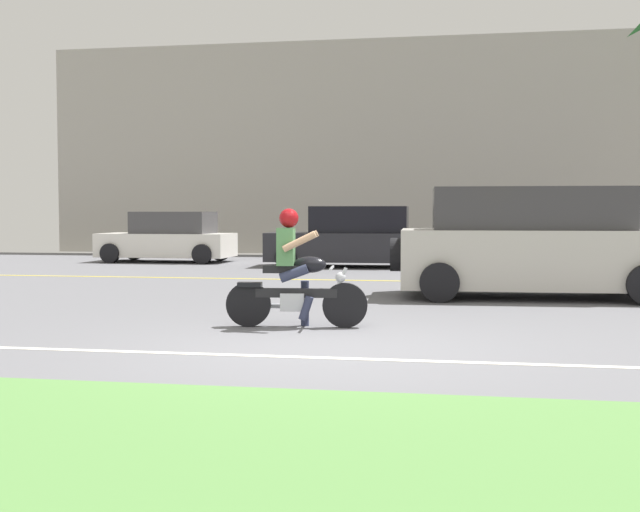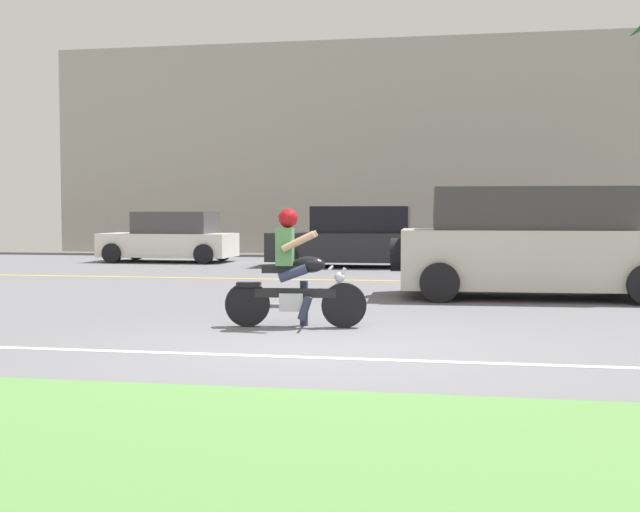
# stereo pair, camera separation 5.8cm
# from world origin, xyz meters

# --- Properties ---
(ground) EXTENTS (56.00, 30.00, 0.04)m
(ground) POSITION_xyz_m (0.00, 3.00, -0.02)
(ground) COLOR slate
(grass_median) EXTENTS (56.00, 3.80, 0.06)m
(grass_median) POSITION_xyz_m (0.00, -4.10, 0.03)
(grass_median) COLOR #548442
(grass_median) RESTS_ON ground
(lane_line_near) EXTENTS (50.40, 0.12, 0.01)m
(lane_line_near) POSITION_xyz_m (0.00, -0.55, 0.00)
(lane_line_near) COLOR silver
(lane_line_near) RESTS_ON ground
(lane_line_far) EXTENTS (50.40, 0.12, 0.01)m
(lane_line_far) POSITION_xyz_m (0.00, 8.41, 0.00)
(lane_line_far) COLOR yellow
(lane_line_far) RESTS_ON ground
(motorcyclist) EXTENTS (1.78, 0.58, 1.49)m
(motorcyclist) POSITION_xyz_m (-0.60, 1.49, 0.63)
(motorcyclist) COLOR black
(motorcyclist) RESTS_ON ground
(suv_nearby) EXTENTS (4.67, 2.26, 1.85)m
(suv_nearby) POSITION_xyz_m (2.63, 5.59, 0.90)
(suv_nearby) COLOR beige
(suv_nearby) RESTS_ON ground
(parked_car_0) EXTENTS (3.85, 1.88, 1.46)m
(parked_car_0) POSITION_xyz_m (-6.89, 13.78, 0.68)
(parked_car_0) COLOR white
(parked_car_0) RESTS_ON ground
(parked_car_1) EXTENTS (4.39, 1.97, 1.60)m
(parked_car_1) POSITION_xyz_m (-1.33, 12.62, 0.74)
(parked_car_1) COLOR #232328
(parked_car_1) RESTS_ON ground
(parked_car_2) EXTENTS (3.64, 2.01, 1.46)m
(parked_car_2) POSITION_xyz_m (4.19, 12.45, 0.68)
(parked_car_2) COLOR navy
(parked_car_2) RESTS_ON ground
(building_far) EXTENTS (21.77, 4.00, 7.36)m
(building_far) POSITION_xyz_m (-2.21, 21.00, 3.68)
(building_far) COLOR #A8A399
(building_far) RESTS_ON ground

